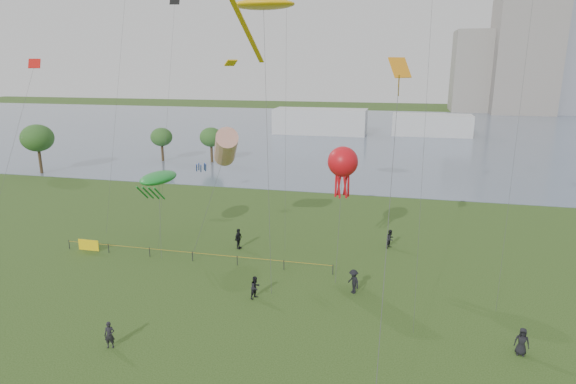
# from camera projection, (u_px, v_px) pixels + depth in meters

# --- Properties ---
(lake) EXTENTS (400.00, 120.00, 0.08)m
(lake) POSITION_uv_depth(u_px,v_px,m) (371.00, 133.00, 118.52)
(lake) COLOR slate
(lake) RESTS_ON ground_plane
(building_mid) EXTENTS (20.00, 20.00, 38.00)m
(building_mid) POSITION_uv_depth(u_px,v_px,m) (524.00, 56.00, 161.85)
(building_mid) COLOR gray
(building_mid) RESTS_ON ground_plane
(building_low) EXTENTS (16.00, 18.00, 28.00)m
(building_low) POSITION_uv_depth(u_px,v_px,m) (476.00, 71.00, 171.87)
(building_low) COLOR gray
(building_low) RESTS_ON ground_plane
(pavilion_left) EXTENTS (22.00, 8.00, 6.00)m
(pavilion_left) POSITION_uv_depth(u_px,v_px,m) (320.00, 121.00, 115.70)
(pavilion_left) COLOR silver
(pavilion_left) RESTS_ON ground_plane
(pavilion_right) EXTENTS (18.00, 7.00, 5.00)m
(pavilion_right) POSITION_uv_depth(u_px,v_px,m) (431.00, 125.00, 112.91)
(pavilion_right) COLOR silver
(pavilion_right) RESTS_ON ground_plane
(trees) EXTENTS (26.58, 18.34, 7.51)m
(trees) POSITION_uv_depth(u_px,v_px,m) (115.00, 138.00, 77.00)
(trees) COLOR #3A2B1A
(trees) RESTS_ON ground_plane
(fence) EXTENTS (24.07, 0.07, 1.05)m
(fence) POSITION_uv_depth(u_px,v_px,m) (128.00, 249.00, 42.10)
(fence) COLOR black
(fence) RESTS_ON ground_plane
(spectator_a) EXTENTS (0.93, 1.01, 1.66)m
(spectator_a) POSITION_uv_depth(u_px,v_px,m) (255.00, 287.00, 34.15)
(spectator_a) COLOR black
(spectator_a) RESTS_ON ground_plane
(spectator_b) EXTENTS (1.27, 1.33, 1.82)m
(spectator_b) POSITION_uv_depth(u_px,v_px,m) (353.00, 281.00, 34.91)
(spectator_b) COLOR black
(spectator_b) RESTS_ON ground_plane
(spectator_c) EXTENTS (0.65, 1.17, 1.88)m
(spectator_c) POSITION_uv_depth(u_px,v_px,m) (238.00, 239.00, 43.41)
(spectator_c) COLOR black
(spectator_c) RESTS_ON ground_plane
(spectator_d) EXTENTS (0.88, 0.65, 1.65)m
(spectator_d) POSITION_uv_depth(u_px,v_px,m) (522.00, 342.00, 27.46)
(spectator_d) COLOR black
(spectator_d) RESTS_ON ground_plane
(spectator_f) EXTENTS (0.69, 0.55, 1.64)m
(spectator_f) POSITION_uv_depth(u_px,v_px,m) (110.00, 335.00, 28.15)
(spectator_f) COLOR black
(spectator_f) RESTS_ON ground_plane
(spectator_g) EXTENTS (0.97, 1.04, 1.71)m
(spectator_g) POSITION_uv_depth(u_px,v_px,m) (390.00, 239.00, 43.61)
(spectator_g) COLOR black
(spectator_g) RESTS_ON ground_plane
(kite_stingray) EXTENTS (5.22, 10.06, 21.17)m
(kite_stingray) POSITION_uv_depth(u_px,v_px,m) (263.00, 5.00, 37.93)
(kite_stingray) COLOR #3F3F42
(kite_windsock) EXTENTS (4.53, 5.18, 11.27)m
(kite_windsock) POSITION_uv_depth(u_px,v_px,m) (226.00, 147.00, 41.07)
(kite_windsock) COLOR #3F3F42
(kite_creature) EXTENTS (2.84, 5.63, 6.81)m
(kite_creature) POSITION_uv_depth(u_px,v_px,m) (158.00, 178.00, 43.14)
(kite_creature) COLOR #3F3F42
(kite_octopus) EXTENTS (2.44, 5.16, 9.90)m
(kite_octopus) POSITION_uv_depth(u_px,v_px,m) (343.00, 162.00, 38.30)
(kite_octopus) COLOR #3F3F42
(kite_delta) EXTENTS (1.46, 16.69, 16.58)m
(kite_delta) POSITION_uv_depth(u_px,v_px,m) (399.00, 85.00, 27.86)
(kite_delta) COLOR #3F3F42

